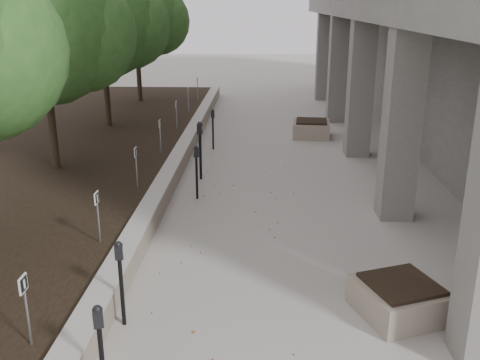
% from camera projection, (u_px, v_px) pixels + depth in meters
% --- Properties ---
extents(retaining_wall, '(0.39, 26.00, 0.50)m').
position_uv_depth(retaining_wall, '(177.00, 163.00, 14.82)').
color(retaining_wall, gray).
rests_on(retaining_wall, ground).
extents(planting_bed, '(7.00, 26.00, 0.40)m').
position_uv_depth(planting_bed, '(46.00, 164.00, 14.97)').
color(planting_bed, black).
rests_on(planting_bed, ground).
extents(crabapple_tree_3, '(4.60, 4.00, 5.44)m').
position_uv_depth(crabapple_tree_3, '(45.00, 60.00, 13.08)').
color(crabapple_tree_3, '#295822').
rests_on(crabapple_tree_3, planting_bed).
extents(crabapple_tree_4, '(4.60, 4.00, 5.44)m').
position_uv_depth(crabapple_tree_4, '(103.00, 45.00, 17.82)').
color(crabapple_tree_4, '#295822').
rests_on(crabapple_tree_4, planting_bed).
extents(crabapple_tree_5, '(4.60, 4.00, 5.44)m').
position_uv_depth(crabapple_tree_5, '(137.00, 36.00, 22.57)').
color(crabapple_tree_5, '#295822').
rests_on(crabapple_tree_5, planting_bed).
extents(parking_sign_2, '(0.04, 0.22, 0.96)m').
position_uv_depth(parking_sign_2, '(27.00, 311.00, 6.57)').
color(parking_sign_2, black).
rests_on(parking_sign_2, planting_bed).
extents(parking_sign_3, '(0.04, 0.22, 0.96)m').
position_uv_depth(parking_sign_3, '(98.00, 218.00, 9.42)').
color(parking_sign_3, black).
rests_on(parking_sign_3, planting_bed).
extents(parking_sign_4, '(0.04, 0.22, 0.96)m').
position_uv_depth(parking_sign_4, '(136.00, 168.00, 12.27)').
color(parking_sign_4, black).
rests_on(parking_sign_4, planting_bed).
extents(parking_sign_5, '(0.04, 0.22, 0.96)m').
position_uv_depth(parking_sign_5, '(160.00, 137.00, 15.11)').
color(parking_sign_5, black).
rests_on(parking_sign_5, planting_bed).
extents(parking_sign_6, '(0.04, 0.22, 0.96)m').
position_uv_depth(parking_sign_6, '(177.00, 115.00, 17.96)').
color(parking_sign_6, black).
rests_on(parking_sign_6, planting_bed).
extents(parking_sign_7, '(0.04, 0.22, 0.96)m').
position_uv_depth(parking_sign_7, '(188.00, 100.00, 20.81)').
color(parking_sign_7, black).
rests_on(parking_sign_7, planting_bed).
extents(parking_sign_8, '(0.04, 0.22, 0.96)m').
position_uv_depth(parking_sign_8, '(197.00, 88.00, 23.65)').
color(parking_sign_8, black).
rests_on(parking_sign_8, planting_bed).
extents(parking_meter_1, '(0.15, 0.13, 1.32)m').
position_uv_depth(parking_meter_1, '(102.00, 356.00, 6.08)').
color(parking_meter_1, black).
rests_on(parking_meter_1, ground).
extents(parking_meter_2, '(0.14, 0.11, 1.32)m').
position_uv_depth(parking_meter_2, '(121.00, 284.00, 7.65)').
color(parking_meter_2, black).
rests_on(parking_meter_2, ground).
extents(parking_meter_3, '(0.15, 0.13, 1.30)m').
position_uv_depth(parking_meter_3, '(197.00, 173.00, 12.68)').
color(parking_meter_3, black).
rests_on(parking_meter_3, ground).
extents(parking_meter_4, '(0.17, 0.13, 1.55)m').
position_uv_depth(parking_meter_4, '(200.00, 151.00, 14.06)').
color(parking_meter_4, black).
rests_on(parking_meter_4, ground).
extents(parking_meter_5, '(0.14, 0.10, 1.29)m').
position_uv_depth(parking_meter_5, '(213.00, 130.00, 17.01)').
color(parking_meter_5, black).
rests_on(parking_meter_5, ground).
extents(planter_front, '(1.49, 1.49, 0.54)m').
position_uv_depth(planter_front, '(400.00, 298.00, 8.02)').
color(planter_front, gray).
rests_on(planter_front, ground).
extents(planter_back, '(1.35, 1.35, 0.58)m').
position_uv_depth(planter_back, '(311.00, 128.00, 18.73)').
color(planter_back, gray).
rests_on(planter_back, ground).
extents(berry_scatter, '(3.30, 14.10, 0.02)m').
position_uv_depth(berry_scatter, '(231.00, 231.00, 11.03)').
color(berry_scatter, maroon).
rests_on(berry_scatter, ground).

